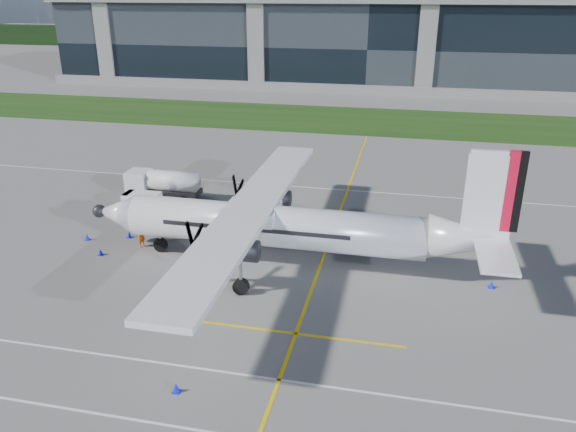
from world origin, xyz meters
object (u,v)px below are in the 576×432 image
at_px(fuel_tanker_truck, 158,184).
at_px(ground_crew_person, 141,234).
at_px(safety_cone_portwing, 176,388).
at_px(safety_cone_nose_stbd, 129,234).
at_px(turboprop_aircraft, 290,204).
at_px(baggage_tug, 142,204).
at_px(safety_cone_nose_port, 100,252).
at_px(safety_cone_fwd, 87,237).
at_px(safety_cone_tail, 492,284).

xyz_separation_m(fuel_tanker_truck, ground_crew_person, (3.08, -9.74, -0.31)).
bearing_deg(ground_crew_person, safety_cone_portwing, -131.44).
height_order(fuel_tanker_truck, safety_cone_portwing, fuel_tanker_truck).
relative_size(ground_crew_person, safety_cone_nose_stbd, 3.99).
bearing_deg(safety_cone_portwing, turboprop_aircraft, 80.11).
bearing_deg(baggage_tug, safety_cone_nose_port, -86.63).
distance_m(safety_cone_nose_port, safety_cone_portwing, 16.61).
bearing_deg(safety_cone_portwing, fuel_tanker_truck, 116.01).
bearing_deg(safety_cone_nose_stbd, safety_cone_fwd, -159.34).
relative_size(baggage_tug, ground_crew_person, 1.57).
distance_m(turboprop_aircraft, baggage_tug, 15.60).
xyz_separation_m(turboprop_aircraft, safety_cone_tail, (13.15, -0.46, -4.17)).
bearing_deg(turboprop_aircraft, safety_cone_tail, -2.00).
distance_m(safety_cone_nose_port, safety_cone_tail, 26.58).
xyz_separation_m(safety_cone_nose_port, safety_cone_nose_stbd, (0.57, 3.21, 0.00)).
distance_m(fuel_tanker_truck, safety_cone_nose_stbd, 8.67).
xyz_separation_m(safety_cone_portwing, safety_cone_nose_stbd, (-10.40, 15.68, 0.00)).
distance_m(fuel_tanker_truck, safety_cone_portwing, 26.92).
relative_size(fuel_tanker_truck, baggage_tug, 2.23).
distance_m(fuel_tanker_truck, safety_cone_fwd, 9.75).
distance_m(baggage_tug, safety_cone_nose_port, 7.77).
height_order(ground_crew_person, safety_cone_nose_port, ground_crew_person).
xyz_separation_m(fuel_tanker_truck, safety_cone_fwd, (-1.48, -9.58, -1.06)).
xyz_separation_m(baggage_tug, safety_cone_tail, (27.02, -6.70, -0.69)).
height_order(ground_crew_person, safety_cone_fwd, ground_crew_person).
bearing_deg(safety_cone_nose_stbd, baggage_tug, 102.80).
bearing_deg(safety_cone_nose_stbd, safety_cone_tail, -4.80).
relative_size(fuel_tanker_truck, safety_cone_portwing, 13.92).
bearing_deg(ground_crew_person, safety_cone_nose_stbd, 70.82).
relative_size(safety_cone_portwing, safety_cone_fwd, 1.00).
relative_size(safety_cone_nose_port, safety_cone_fwd, 1.00).
distance_m(turboprop_aircraft, safety_cone_fwd, 16.27).
bearing_deg(baggage_tug, safety_cone_fwd, -108.25).
distance_m(ground_crew_person, safety_cone_fwd, 4.62).
xyz_separation_m(ground_crew_person, safety_cone_portwing, (8.72, -14.43, -0.75)).
xyz_separation_m(baggage_tug, safety_cone_nose_port, (0.46, -7.73, -0.69)).
height_order(turboprop_aircraft, ground_crew_person, turboprop_aircraft).
bearing_deg(turboprop_aircraft, fuel_tanker_truck, 144.33).
height_order(safety_cone_tail, safety_cone_nose_stbd, same).
bearing_deg(safety_cone_nose_stbd, fuel_tanker_truck, 99.32).
relative_size(ground_crew_person, safety_cone_tail, 3.99).
bearing_deg(safety_cone_tail, ground_crew_person, 177.81).
height_order(safety_cone_nose_port, safety_cone_nose_stbd, same).
xyz_separation_m(baggage_tug, ground_crew_person, (2.71, -5.77, 0.06)).
distance_m(safety_cone_fwd, safety_cone_nose_stbd, 3.07).
bearing_deg(safety_cone_tail, safety_cone_nose_port, -177.79).
height_order(baggage_tug, safety_cone_portwing, baggage_tug).
height_order(fuel_tanker_truck, ground_crew_person, fuel_tanker_truck).
bearing_deg(fuel_tanker_truck, baggage_tug, -84.72).
bearing_deg(baggage_tug, fuel_tanker_truck, 95.28).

